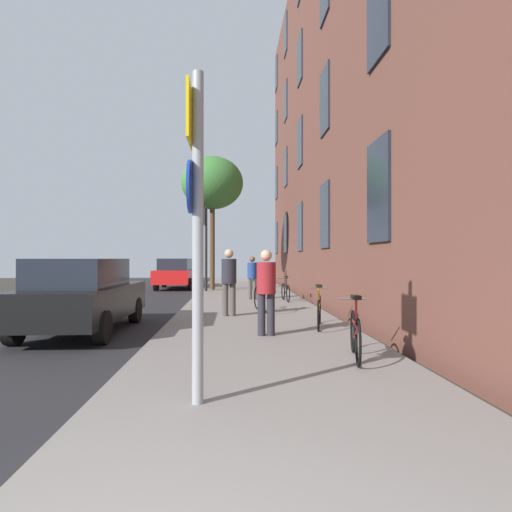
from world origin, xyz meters
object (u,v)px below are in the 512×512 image
at_px(bicycle_2, 262,298).
at_px(pedestrian_0, 266,286).
at_px(sign_post, 196,212).
at_px(pedestrian_2, 252,275).
at_px(tree_near, 212,184).
at_px(car_1, 176,273).
at_px(bicycle_3, 286,291).
at_px(car_0, 83,295).
at_px(bicycle_1, 319,311).
at_px(traffic_light, 204,233).
at_px(bicycle_0, 355,334).
at_px(pedestrian_1, 229,278).
at_px(bicycle_4, 254,285).

distance_m(bicycle_2, pedestrian_0, 3.97).
distance_m(sign_post, pedestrian_2, 11.63).
distance_m(tree_near, car_1, 5.37).
xyz_separation_m(bicycle_3, car_0, (-5.16, -5.76, 0.38)).
xyz_separation_m(bicycle_1, car_0, (-5.17, 0.24, 0.35)).
distance_m(pedestrian_0, pedestrian_2, 7.58).
height_order(sign_post, traffic_light, traffic_light).
height_order(bicycle_1, car_0, car_0).
xyz_separation_m(sign_post, bicycle_2, (1.23, 7.87, -1.62)).
relative_size(pedestrian_0, pedestrian_2, 1.06).
bearing_deg(traffic_light, pedestrian_2, -64.11).
xyz_separation_m(bicycle_1, bicycle_2, (-1.06, 3.00, 0.01)).
xyz_separation_m(bicycle_0, pedestrian_2, (-1.11, 9.65, 0.53)).
distance_m(pedestrian_1, car_1, 12.32).
distance_m(sign_post, car_1, 19.10).
relative_size(bicycle_2, bicycle_3, 1.07).
height_order(traffic_light, bicycle_2, traffic_light).
xyz_separation_m(sign_post, pedestrian_2, (1.12, 11.53, -1.09)).
bearing_deg(pedestrian_0, car_0, 163.53).
relative_size(bicycle_3, car_0, 0.36).
relative_size(bicycle_0, pedestrian_0, 0.96).
relative_size(tree_near, pedestrian_2, 4.05).
distance_m(bicycle_1, car_0, 5.18).
height_order(tree_near, pedestrian_1, tree_near).
bearing_deg(car_0, tree_near, 78.77).
xyz_separation_m(bicycle_0, bicycle_2, (-1.00, 6.00, 0.00)).
bearing_deg(pedestrian_2, car_0, -121.96).
height_order(sign_post, tree_near, tree_near).
bearing_deg(car_1, bicycle_3, -58.48).
xyz_separation_m(bicycle_0, pedestrian_1, (-1.94, 5.04, 0.63)).
distance_m(tree_near, pedestrian_0, 13.47).
bearing_deg(pedestrian_0, bicycle_4, 88.62).
height_order(tree_near, bicycle_4, tree_near).
height_order(bicycle_3, car_0, car_0).
bearing_deg(pedestrian_1, bicycle_3, 63.34).
xyz_separation_m(sign_post, car_1, (-2.63, 18.88, -1.28)).
bearing_deg(pedestrian_1, pedestrian_0, -75.71).
distance_m(sign_post, bicycle_3, 11.23).
relative_size(sign_post, traffic_light, 0.89).
height_order(bicycle_3, pedestrian_2, pedestrian_2).
relative_size(traffic_light, bicycle_3, 2.49).
height_order(bicycle_0, pedestrian_1, pedestrian_1).
bearing_deg(pedestrian_1, sign_post, -92.45).
bearing_deg(bicycle_4, bicycle_2, -90.57).
bearing_deg(bicycle_1, traffic_light, 106.48).
distance_m(bicycle_0, bicycle_4, 12.04).
xyz_separation_m(traffic_light, tree_near, (0.34, 0.89, 2.48)).
relative_size(bicycle_0, bicycle_3, 1.03).
relative_size(bicycle_2, pedestrian_0, 1.00).
bearing_deg(pedestrian_0, bicycle_0, -60.33).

